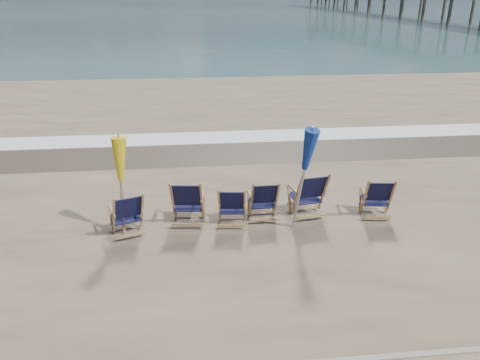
{
  "coord_description": "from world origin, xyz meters",
  "views": [
    {
      "loc": [
        -0.99,
        -6.96,
        4.66
      ],
      "look_at": [
        0.0,
        2.2,
        0.9
      ],
      "focal_mm": 35.0,
      "sensor_mm": 36.0,
      "label": 1
    }
  ],
  "objects_px": {
    "beach_chair_5": "(391,199)",
    "umbrella_yellow": "(119,165)",
    "beach_chair_1": "(202,203)",
    "beach_chair_3": "(277,200)",
    "umbrella_blue": "(303,152)",
    "beach_chair_4": "(324,194)",
    "beach_chair_2": "(244,207)",
    "beach_chair_0": "(142,212)"
  },
  "relations": [
    {
      "from": "beach_chair_1",
      "to": "beach_chair_3",
      "type": "relative_size",
      "value": 1.11
    },
    {
      "from": "beach_chair_4",
      "to": "umbrella_blue",
      "type": "height_order",
      "value": "umbrella_blue"
    },
    {
      "from": "umbrella_yellow",
      "to": "umbrella_blue",
      "type": "relative_size",
      "value": 0.88
    },
    {
      "from": "beach_chair_1",
      "to": "umbrella_yellow",
      "type": "height_order",
      "value": "umbrella_yellow"
    },
    {
      "from": "beach_chair_5",
      "to": "umbrella_yellow",
      "type": "height_order",
      "value": "umbrella_yellow"
    },
    {
      "from": "beach_chair_5",
      "to": "umbrella_blue",
      "type": "distance_m",
      "value": 2.44
    },
    {
      "from": "beach_chair_0",
      "to": "beach_chair_4",
      "type": "distance_m",
      "value": 3.88
    },
    {
      "from": "beach_chair_0",
      "to": "beach_chair_1",
      "type": "bearing_deg",
      "value": 170.71
    },
    {
      "from": "beach_chair_1",
      "to": "beach_chair_2",
      "type": "xyz_separation_m",
      "value": [
        0.88,
        -0.13,
        -0.08
      ]
    },
    {
      "from": "beach_chair_4",
      "to": "beach_chair_5",
      "type": "distance_m",
      "value": 1.43
    },
    {
      "from": "beach_chair_2",
      "to": "umbrella_yellow",
      "type": "xyz_separation_m",
      "value": [
        -2.47,
        0.02,
        1.02
      ]
    },
    {
      "from": "beach_chair_1",
      "to": "umbrella_blue",
      "type": "distance_m",
      "value": 2.36
    },
    {
      "from": "beach_chair_3",
      "to": "umbrella_blue",
      "type": "bearing_deg",
      "value": 124.72
    },
    {
      "from": "umbrella_yellow",
      "to": "beach_chair_1",
      "type": "bearing_deg",
      "value": 4.16
    },
    {
      "from": "beach_chair_2",
      "to": "beach_chair_4",
      "type": "bearing_deg",
      "value": -163.47
    },
    {
      "from": "beach_chair_1",
      "to": "umbrella_blue",
      "type": "height_order",
      "value": "umbrella_blue"
    },
    {
      "from": "beach_chair_4",
      "to": "beach_chair_5",
      "type": "bearing_deg",
      "value": 160.24
    },
    {
      "from": "beach_chair_4",
      "to": "beach_chair_2",
      "type": "bearing_deg",
      "value": 1.02
    },
    {
      "from": "beach_chair_5",
      "to": "umbrella_yellow",
      "type": "distance_m",
      "value": 5.73
    },
    {
      "from": "beach_chair_3",
      "to": "beach_chair_4",
      "type": "relative_size",
      "value": 0.88
    },
    {
      "from": "umbrella_blue",
      "to": "beach_chair_3",
      "type": "bearing_deg",
      "value": 126.9
    },
    {
      "from": "beach_chair_5",
      "to": "umbrella_blue",
      "type": "bearing_deg",
      "value": 16.88
    },
    {
      "from": "beach_chair_3",
      "to": "beach_chair_5",
      "type": "xyz_separation_m",
      "value": [
        2.46,
        -0.2,
        0.01
      ]
    },
    {
      "from": "umbrella_yellow",
      "to": "umbrella_blue",
      "type": "height_order",
      "value": "umbrella_blue"
    },
    {
      "from": "beach_chair_0",
      "to": "beach_chair_2",
      "type": "distance_m",
      "value": 2.09
    },
    {
      "from": "beach_chair_1",
      "to": "beach_chair_4",
      "type": "bearing_deg",
      "value": -169.76
    },
    {
      "from": "beach_chair_2",
      "to": "beach_chair_4",
      "type": "xyz_separation_m",
      "value": [
        1.78,
        0.3,
        0.09
      ]
    },
    {
      "from": "beach_chair_3",
      "to": "umbrella_blue",
      "type": "xyz_separation_m",
      "value": [
        0.38,
        -0.51,
        1.25
      ]
    },
    {
      "from": "beach_chair_5",
      "to": "umbrella_blue",
      "type": "height_order",
      "value": "umbrella_blue"
    },
    {
      "from": "beach_chair_5",
      "to": "beach_chair_2",
      "type": "bearing_deg",
      "value": 8.68
    },
    {
      "from": "beach_chair_0",
      "to": "umbrella_blue",
      "type": "height_order",
      "value": "umbrella_blue"
    },
    {
      "from": "umbrella_blue",
      "to": "umbrella_yellow",
      "type": "bearing_deg",
      "value": 175.06
    },
    {
      "from": "beach_chair_4",
      "to": "umbrella_blue",
      "type": "relative_size",
      "value": 0.49
    },
    {
      "from": "beach_chair_3",
      "to": "beach_chair_4",
      "type": "xyz_separation_m",
      "value": [
        1.05,
        0.08,
        0.07
      ]
    },
    {
      "from": "beach_chair_0",
      "to": "beach_chair_1",
      "type": "relative_size",
      "value": 0.92
    },
    {
      "from": "beach_chair_3",
      "to": "umbrella_yellow",
      "type": "xyz_separation_m",
      "value": [
        -3.19,
        -0.2,
        1.0
      ]
    },
    {
      "from": "beach_chair_0",
      "to": "beach_chair_1",
      "type": "distance_m",
      "value": 1.23
    },
    {
      "from": "beach_chair_2",
      "to": "beach_chair_3",
      "type": "height_order",
      "value": "beach_chair_3"
    },
    {
      "from": "beach_chair_0",
      "to": "beach_chair_3",
      "type": "bearing_deg",
      "value": 166.75
    },
    {
      "from": "beach_chair_2",
      "to": "umbrella_blue",
      "type": "distance_m",
      "value": 1.71
    },
    {
      "from": "beach_chair_5",
      "to": "umbrella_blue",
      "type": "xyz_separation_m",
      "value": [
        -2.07,
        -0.32,
        1.25
      ]
    },
    {
      "from": "beach_chair_2",
      "to": "umbrella_yellow",
      "type": "bearing_deg",
      "value": 6.44
    }
  ]
}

